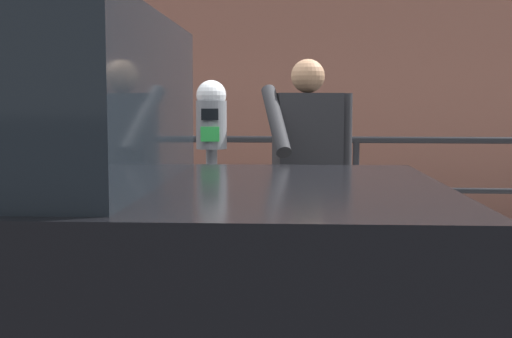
{
  "coord_description": "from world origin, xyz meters",
  "views": [
    {
      "loc": [
        0.7,
        -3.72,
        1.46
      ],
      "look_at": [
        0.35,
        0.4,
        1.07
      ],
      "focal_mm": 47.57,
      "sensor_mm": 36.0,
      "label": 1
    }
  ],
  "objects": [
    {
      "name": "parking_meter",
      "position": [
        0.07,
        0.44,
        1.23
      ],
      "size": [
        0.19,
        0.2,
        1.47
      ],
      "rotation": [
        0.0,
        0.0,
        3.2
      ],
      "color": "slate",
      "rests_on": "sidewalk_curb"
    },
    {
      "name": "background_railing",
      "position": [
        -0.0,
        2.42,
        0.89
      ],
      "size": [
        24.06,
        0.06,
        1.03
      ],
      "color": "black",
      "rests_on": "sidewalk_curb"
    },
    {
      "name": "pedestrian_at_meter",
      "position": [
        0.67,
        0.62,
        1.05
      ],
      "size": [
        0.59,
        0.66,
        1.61
      ],
      "rotation": [
        0.0,
        0.0,
        -2.86
      ],
      "color": "black",
      "rests_on": "sidewalk_curb"
    },
    {
      "name": "backdrop_wall",
      "position": [
        0.0,
        4.55,
        1.43
      ],
      "size": [
        32.0,
        0.5,
        2.86
      ],
      "primitive_type": "cube",
      "color": "brown",
      "rests_on": "ground"
    },
    {
      "name": "sidewalk_curb",
      "position": [
        0.0,
        1.28,
        0.07
      ],
      "size": [
        36.0,
        2.56,
        0.14
      ],
      "primitive_type": "cube",
      "color": "gray",
      "rests_on": "ground"
    }
  ]
}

